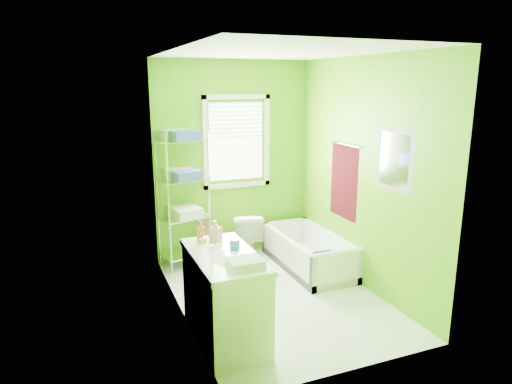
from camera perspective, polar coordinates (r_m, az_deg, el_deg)
name	(u,v)px	position (r m, az deg, el deg)	size (l,w,h in m)	color
ground	(277,296)	(5.19, 2.59, -12.88)	(2.90, 2.90, 0.00)	silver
room_envelope	(278,158)	(4.72, 2.79, 4.22)	(2.14, 2.94, 2.62)	#4C9207
window	(237,137)	(6.04, -2.43, 6.90)	(0.92, 0.05, 1.22)	white
door	(209,255)	(3.60, -5.86, -7.82)	(0.09, 0.80, 2.00)	white
right_wall_decor	(363,173)	(5.25, 13.19, 2.32)	(0.04, 1.48, 1.17)	#3C060D
bathtub	(309,257)	(5.90, 6.68, -8.07)	(0.67, 1.44, 0.46)	white
toilet	(247,236)	(6.03, -1.17, -5.57)	(0.38, 0.66, 0.67)	white
vanity	(225,294)	(4.25, -3.87, -12.57)	(0.56, 1.09, 1.04)	white
wire_shelf_unit	(184,184)	(5.77, -9.00, 0.97)	(0.65, 0.53, 1.75)	silver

